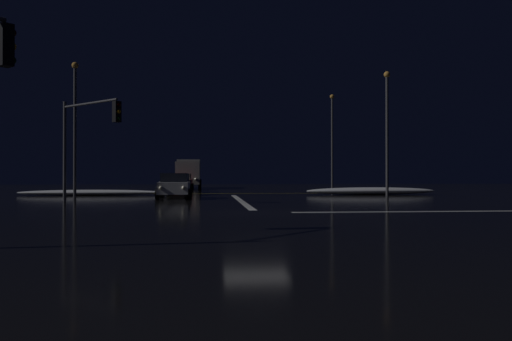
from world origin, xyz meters
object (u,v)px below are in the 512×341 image
Objects in this scene: box_truck at (189,172)px; traffic_signal_nw at (87,129)px; sedan_silver at (174,184)px; streetlamp_left_near at (75,119)px; sedan_white at (174,186)px; sedan_red at (183,182)px; sedan_black at (180,183)px; streetlamp_right_near at (387,124)px; streetlamp_right_far at (332,135)px.

box_truck is 1.49× the size of traffic_signal_nw.
traffic_signal_nw is at bearing -111.72° from sedan_silver.
sedan_white is at bearing -21.40° from streetlamp_left_near.
sedan_silver is at bearing -90.39° from sedan_red.
box_truck is (0.33, 12.63, 0.91)m from sedan_black.
sedan_black is 11.91m from streetlamp_left_near.
sedan_black is (-0.26, 11.70, 0.00)m from sedan_white.
box_truck is 26.24m from streetlamp_right_near.
sedan_silver is at bearing 167.67° from streetlamp_right_near.
traffic_signal_nw is 29.50m from streetlamp_right_far.
streetlamp_left_near is at bearing -152.61° from sedan_silver.
sedan_silver is 11.98m from sedan_red.
sedan_white is at bearing -169.81° from streetlamp_right_near.
sedan_silver is at bearing 27.39° from streetlamp_left_near.
streetlamp_left_near is 0.94× the size of streetlamp_right_far.
sedan_red is at bearing 90.94° from sedan_white.
streetlamp_right_near is (14.37, 2.58, 4.19)m from sedan_white.
streetlamp_right_far is at bearing -21.90° from box_truck.
sedan_black is at bearing -89.74° from sedan_red.
box_truck is 15.85m from streetlamp_right_far.
box_truck is 28.92m from traffic_signal_nw.
sedan_white and sedan_silver have the same top height.
sedan_white is 0.50× the size of streetlamp_right_near.
traffic_signal_nw is (-3.97, -9.97, 3.08)m from sedan_silver.
streetlamp_left_near reaches higher than sedan_red.
streetlamp_right_near reaches higher than traffic_signal_nw.
sedan_black is at bearing 55.25° from streetlamp_left_near.
streetlamp_right_near is (14.30, -21.75, 3.28)m from box_truck.
traffic_signal_nw is (-4.08, -15.87, 3.08)m from sedan_black.
streetlamp_right_far is (14.37, 18.58, 4.61)m from sedan_white.
box_truck is at bearing 158.10° from streetlamp_right_far.
box_truck is at bearing 86.84° from sedan_red.
streetlamp_right_near is at bearing 10.19° from sedan_white.
sedan_white is 1.00× the size of sedan_black.
sedan_red is (-0.03, 6.08, 0.00)m from sedan_black.
sedan_white is at bearing -90.17° from box_truck.
streetlamp_right_near is 16.01m from streetlamp_right_far.
sedan_silver is 1.00× the size of sedan_red.
streetlamp_left_near is (-6.66, -21.75, 3.40)m from box_truck.
box_truck reaches higher than sedan_black.
streetlamp_left_near reaches higher than traffic_signal_nw.
sedan_silver is at bearing -139.09° from streetlamp_right_far.
traffic_signal_nw is 19.93m from streetlamp_right_near.
sedan_white is 23.94m from streetlamp_right_far.
streetlamp_right_far is (14.30, -5.75, 3.71)m from box_truck.
streetlamp_right_near is (14.66, -15.20, 4.19)m from sedan_red.
sedan_red is 6.62m from box_truck.
streetlamp_right_far is (-0.00, 16.00, 0.42)m from streetlamp_right_near.
sedan_black is 17.75m from streetlamp_right_near.
streetlamp_right_far is at bearing 50.55° from traffic_signal_nw.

